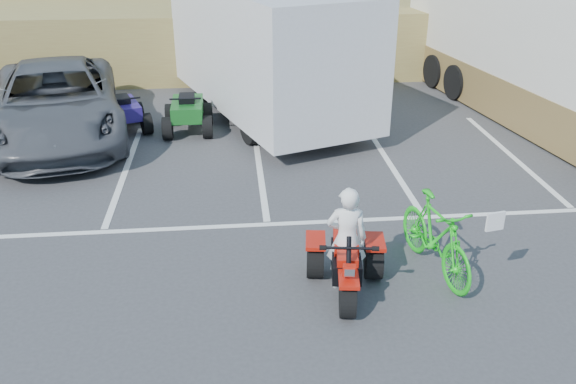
{
  "coord_description": "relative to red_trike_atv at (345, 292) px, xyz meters",
  "views": [
    {
      "loc": [
        -0.53,
        -6.59,
        4.88
      ],
      "look_at": [
        0.26,
        1.54,
        1.0
      ],
      "focal_mm": 38.0,
      "sensor_mm": 36.0,
      "label": 1
    }
  ],
  "objects": [
    {
      "name": "ground",
      "position": [
        -0.94,
        -0.34,
        0.0
      ],
      "size": [
        100.0,
        100.0,
        0.0
      ],
      "primitive_type": "plane",
      "color": "#3B3B3E",
      "rests_on": "ground"
    },
    {
      "name": "parking_stripes",
      "position": [
        -0.08,
        3.73,
        0.0
      ],
      "size": [
        28.0,
        5.16,
        0.01
      ],
      "color": "white",
      "rests_on": "ground"
    },
    {
      "name": "grass_embankment",
      "position": [
        -0.94,
        15.15,
        1.42
      ],
      "size": [
        40.0,
        8.5,
        3.1
      ],
      "color": "olive",
      "rests_on": "ground"
    },
    {
      "name": "red_trike_atv",
      "position": [
        0.0,
        0.0,
        0.0
      ],
      "size": [
        1.3,
        1.61,
        0.96
      ],
      "primitive_type": null,
      "rotation": [
        0.0,
        0.0,
        -0.13
      ],
      "color": "#B2160A",
      "rests_on": "ground"
    },
    {
      "name": "rider",
      "position": [
        0.02,
        0.15,
        0.76
      ],
      "size": [
        0.6,
        0.44,
        1.53
      ],
      "primitive_type": "imported",
      "rotation": [
        0.0,
        0.0,
        3.01
      ],
      "color": "white",
      "rests_on": "ground"
    },
    {
      "name": "green_dirt_bike",
      "position": [
        1.37,
        0.42,
        0.58
      ],
      "size": [
        0.92,
        1.99,
        1.16
      ],
      "primitive_type": "imported",
      "rotation": [
        0.0,
        0.0,
        0.2
      ],
      "color": "#14BF19",
      "rests_on": "ground"
    },
    {
      "name": "grey_pickup",
      "position": [
        -5.38,
        6.76,
        0.83
      ],
      "size": [
        4.0,
        6.42,
        1.66
      ],
      "primitive_type": "imported",
      "rotation": [
        0.0,
        0.0,
        0.22
      ],
      "color": "#4B4D53",
      "rests_on": "ground"
    },
    {
      "name": "cargo_trailer",
      "position": [
        -0.54,
        7.93,
        1.73
      ],
      "size": [
        4.9,
        7.37,
        3.19
      ],
      "rotation": [
        0.0,
        0.0,
        0.35
      ],
      "color": "silver",
      "rests_on": "ground"
    },
    {
      "name": "rv_motorhome",
      "position": [
        6.28,
        6.96,
        1.63
      ],
      "size": [
        4.34,
        10.76,
        3.76
      ],
      "rotation": [
        0.0,
        0.0,
        0.16
      ],
      "color": "silver",
      "rests_on": "ground"
    },
    {
      "name": "quad_atv_blue",
      "position": [
        -3.99,
        7.11,
        0.0
      ],
      "size": [
        1.47,
        1.69,
        0.93
      ],
      "primitive_type": null,
      "rotation": [
        0.0,
        0.0,
        0.33
      ],
      "color": "navy",
      "rests_on": "ground"
    },
    {
      "name": "quad_atv_green",
      "position": [
        -2.48,
        6.89,
        0.0
      ],
      "size": [
        1.14,
        1.52,
        0.98
      ],
      "primitive_type": null,
      "rotation": [
        0.0,
        0.0,
        0.01
      ],
      "color": "#13571B",
      "rests_on": "ground"
    }
  ]
}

